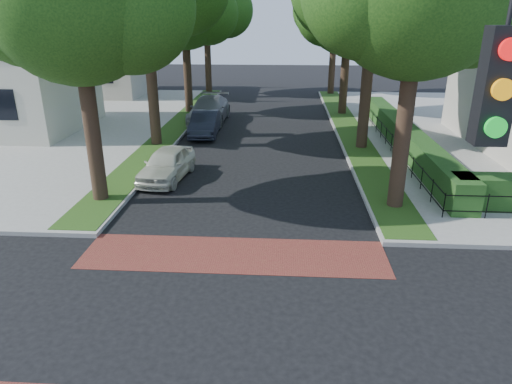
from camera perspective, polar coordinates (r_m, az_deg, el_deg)
ground at (r=11.01m, az=-4.58°, el=-15.91°), size 120.00×120.00×0.00m
crosswalk_far at (r=13.68m, az=-2.73°, el=-7.83°), size 9.00×2.20×0.01m
grass_strip_ne at (r=28.81m, az=11.58°, el=7.74°), size 1.60×29.80×0.02m
grass_strip_nw at (r=29.33m, az=-10.01°, el=8.08°), size 1.60×29.80×0.02m
tree_right_far at (r=33.18m, az=11.66°, el=21.22°), size 7.25×6.23×9.74m
tree_right_back at (r=42.14m, az=10.02°, el=21.71°), size 7.50×6.45×10.20m
tree_left_far at (r=33.60m, az=-8.72°, el=21.75°), size 7.00×6.02×9.86m
tree_left_back at (r=42.48m, az=-6.07°, el=22.08°), size 7.75×6.66×10.44m
hedge_main_road at (r=25.21m, az=18.08°, el=6.61°), size 1.00×18.00×1.20m
fence_main_road at (r=25.06m, az=16.26°, el=6.37°), size 0.06×18.00×0.90m
house_left_far at (r=44.08m, az=-19.96°, el=17.89°), size 10.00×9.00×10.14m
parked_car_front at (r=19.99m, az=-11.08°, el=3.45°), size 2.05×4.18×1.37m
parked_car_middle at (r=27.38m, az=-6.38°, el=8.51°), size 1.64×4.32×1.41m
parked_car_rear at (r=30.92m, az=-5.88°, el=10.20°), size 2.38×5.67×1.63m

